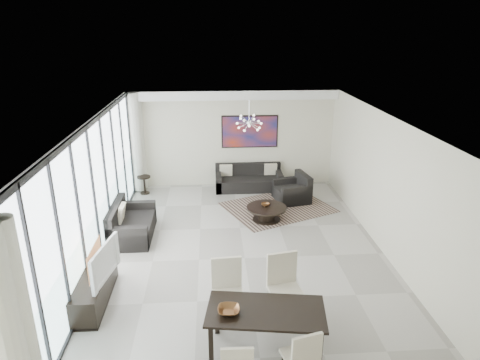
{
  "coord_description": "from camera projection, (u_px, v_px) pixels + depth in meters",
  "views": [
    {
      "loc": [
        -0.64,
        -7.88,
        4.62
      ],
      "look_at": [
        -0.0,
        1.39,
        1.25
      ],
      "focal_mm": 32.0,
      "sensor_mm": 36.0,
      "label": 1
    }
  ],
  "objects": [
    {
      "name": "bowl_coffee",
      "position": [
        265.0,
        205.0,
        10.71
      ],
      "size": [
        0.22,
        0.22,
        0.07
      ],
      "primitive_type": "imported",
      "rotation": [
        0.0,
        0.0,
        0.02
      ],
      "color": "brown",
      "rests_on": "coffee_table"
    },
    {
      "name": "soffit",
      "position": [
        233.0,
        95.0,
        12.09
      ],
      "size": [
        5.98,
        0.4,
        0.26
      ],
      "primitive_type": "cube",
      "color": "white",
      "rests_on": "room_shell"
    },
    {
      "name": "dining_table",
      "position": [
        266.0,
        315.0,
        6.25
      ],
      "size": [
        1.83,
        1.1,
        0.72
      ],
      "color": "black",
      "rests_on": "floor"
    },
    {
      "name": "sofa_main",
      "position": [
        249.0,
        181.0,
        12.76
      ],
      "size": [
        1.97,
        0.81,
        0.72
      ],
      "color": "black",
      "rests_on": "floor"
    },
    {
      "name": "television",
      "position": [
        99.0,
        262.0,
        7.27
      ],
      "size": [
        0.33,
        1.09,
        0.63
      ],
      "primitive_type": "imported",
      "rotation": [
        0.0,
        0.0,
        1.39
      ],
      "color": "gray",
      "rests_on": "tv_console"
    },
    {
      "name": "rug",
      "position": [
        278.0,
        207.0,
        11.51
      ],
      "size": [
        3.22,
        2.91,
        0.01
      ],
      "primitive_type": "cube",
      "rotation": [
        0.0,
        0.0,
        0.41
      ],
      "color": "black",
      "rests_on": "floor"
    },
    {
      "name": "armchair",
      "position": [
        293.0,
        192.0,
        11.88
      ],
      "size": [
        1.02,
        1.06,
        0.76
      ],
      "color": "black",
      "rests_on": "floor"
    },
    {
      "name": "dining_chair_nw",
      "position": [
        227.0,
        286.0,
        6.97
      ],
      "size": [
        0.54,
        0.54,
        1.08
      ],
      "color": "beige",
      "rests_on": "floor"
    },
    {
      "name": "side_table",
      "position": [
        144.0,
        182.0,
        12.36
      ],
      "size": [
        0.38,
        0.38,
        0.53
      ],
      "color": "black",
      "rests_on": "floor"
    },
    {
      "name": "painting",
      "position": [
        250.0,
        132.0,
        12.67
      ],
      "size": [
        1.68,
        0.04,
        0.98
      ],
      "primitive_type": "cube",
      "color": "#A62F17",
      "rests_on": "room_shell"
    },
    {
      "name": "chandelier",
      "position": [
        249.0,
        123.0,
        10.57
      ],
      "size": [
        0.66,
        0.66,
        0.71
      ],
      "color": "silver",
      "rests_on": "room_shell"
    },
    {
      "name": "room_shell",
      "position": [
        268.0,
        194.0,
        8.54
      ],
      "size": [
        6.0,
        9.0,
        2.9
      ],
      "color": "#A8A39B",
      "rests_on": "ground"
    },
    {
      "name": "loveseat",
      "position": [
        131.0,
        226.0,
        9.85
      ],
      "size": [
        0.89,
        1.58,
        0.79
      ],
      "color": "black",
      "rests_on": "floor"
    },
    {
      "name": "dining_chair_se",
      "position": [
        303.0,
        355.0,
        5.63
      ],
      "size": [
        0.52,
        0.52,
        0.92
      ],
      "color": "beige",
      "rests_on": "floor"
    },
    {
      "name": "window_wall",
      "position": [
        99.0,
        197.0,
        8.32
      ],
      "size": [
        0.37,
        8.95,
        2.9
      ],
      "color": "white",
      "rests_on": "floor"
    },
    {
      "name": "bowl_dining",
      "position": [
        229.0,
        310.0,
        6.15
      ],
      "size": [
        0.34,
        0.34,
        0.08
      ],
      "primitive_type": "imported",
      "rotation": [
        0.0,
        0.0,
        -0.06
      ],
      "color": "brown",
      "rests_on": "dining_table"
    },
    {
      "name": "dining_chair_ne",
      "position": [
        284.0,
        281.0,
        7.05
      ],
      "size": [
        0.6,
        0.6,
        1.12
      ],
      "color": "beige",
      "rests_on": "floor"
    },
    {
      "name": "coffee_table",
      "position": [
        267.0,
        213.0,
        10.71
      ],
      "size": [
        1.01,
        1.01,
        0.35
      ],
      "color": "black",
      "rests_on": "floor"
    },
    {
      "name": "tv_console",
      "position": [
        94.0,
        289.0,
        7.52
      ],
      "size": [
        0.46,
        1.65,
        0.51
      ],
      "primitive_type": "cube",
      "color": "black",
      "rests_on": "floor"
    }
  ]
}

